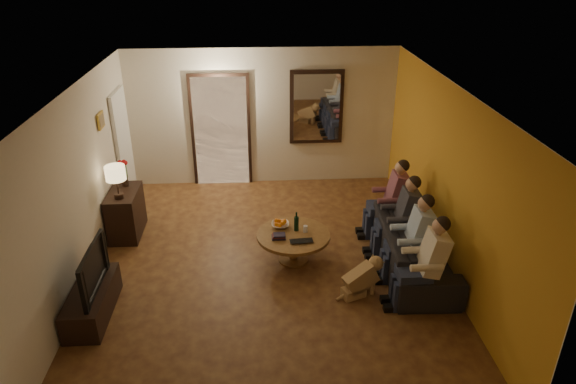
{
  "coord_description": "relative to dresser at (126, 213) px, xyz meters",
  "views": [
    {
      "loc": [
        -0.11,
        -6.29,
        4.25
      ],
      "look_at": [
        0.3,
        0.3,
        1.05
      ],
      "focal_mm": 32.0,
      "sensor_mm": 36.0,
      "label": 1
    }
  ],
  "objects": [
    {
      "name": "sofa",
      "position": [
        4.32,
        -1.21,
        -0.05
      ],
      "size": [
        2.25,
        0.95,
        0.65
      ],
      "primitive_type": "imported",
      "rotation": [
        0.0,
        0.0,
        1.53
      ],
      "color": "black",
      "rests_on": "floor"
    },
    {
      "name": "coffee_table",
      "position": [
        2.62,
        -0.95,
        -0.15
      ],
      "size": [
        1.21,
        1.21,
        0.45
      ],
      "primitive_type": "cylinder",
      "rotation": [
        0.0,
        0.0,
        0.14
      ],
      "color": "brown",
      "rests_on": "floor"
    },
    {
      "name": "right_wall",
      "position": [
        4.75,
        -1.08,
        0.92
      ],
      "size": [
        0.02,
        6.0,
        2.6
      ],
      "primitive_type": "cube",
      "color": "beige",
      "rests_on": "floor"
    },
    {
      "name": "framed_art",
      "position": [
        -0.22,
        0.22,
        1.47
      ],
      "size": [
        0.03,
        0.28,
        0.24
      ],
      "primitive_type": "cube",
      "color": "#B28C33",
      "rests_on": "left_wall"
    },
    {
      "name": "flower_vase",
      "position": [
        0.0,
        0.22,
        0.6
      ],
      "size": [
        0.14,
        0.14,
        0.44
      ],
      "primitive_type": null,
      "color": "red",
      "rests_on": "dresser"
    },
    {
      "name": "tv",
      "position": [
        0.0,
        -2.02,
        0.3
      ],
      "size": [
        1.0,
        0.13,
        0.58
      ],
      "primitive_type": "imported",
      "rotation": [
        0.0,
        0.0,
        1.57
      ],
      "color": "black",
      "rests_on": "tv_stand"
    },
    {
      "name": "mirror_frame",
      "position": [
        3.25,
        1.88,
        1.12
      ],
      "size": [
        1.0,
        0.05,
        1.4
      ],
      "primitive_type": "cube",
      "color": "black",
      "rests_on": "back_wall"
    },
    {
      "name": "bowl",
      "position": [
        2.44,
        -0.73,
        0.11
      ],
      "size": [
        0.26,
        0.26,
        0.06
      ],
      "primitive_type": "imported",
      "color": "white",
      "rests_on": "coffee_table"
    },
    {
      "name": "white_door",
      "position": [
        -0.21,
        1.22,
        0.64
      ],
      "size": [
        0.06,
        0.85,
        2.04
      ],
      "primitive_type": "cube",
      "color": "white",
      "rests_on": "floor"
    },
    {
      "name": "front_wall",
      "position": [
        2.25,
        -4.08,
        0.92
      ],
      "size": [
        5.0,
        0.02,
        2.6
      ],
      "primitive_type": "cube",
      "color": "beige",
      "rests_on": "floor"
    },
    {
      "name": "kitchen_doorway",
      "position": [
        1.45,
        1.9,
        0.67
      ],
      "size": [
        1.0,
        0.06,
        2.1
      ],
      "primitive_type": "cube",
      "color": "#FFE0A5",
      "rests_on": "floor"
    },
    {
      "name": "person_a",
      "position": [
        4.22,
        -2.11,
        0.22
      ],
      "size": [
        0.6,
        0.4,
        1.2
      ],
      "primitive_type": null,
      "color": "tan",
      "rests_on": "sofa"
    },
    {
      "name": "orange_accent",
      "position": [
        4.74,
        -1.08,
        0.92
      ],
      "size": [
        0.01,
        6.0,
        2.6
      ],
      "primitive_type": "cube",
      "color": "orange",
      "rests_on": "right_wall"
    },
    {
      "name": "person_c",
      "position": [
        4.22,
        -0.91,
        0.22
      ],
      "size": [
        0.6,
        0.4,
        1.2
      ],
      "primitive_type": null,
      "color": "tan",
      "rests_on": "sofa"
    },
    {
      "name": "art_canvas",
      "position": [
        -0.21,
        0.22,
        1.47
      ],
      "size": [
        0.01,
        0.22,
        0.18
      ],
      "primitive_type": "cube",
      "color": "brown",
      "rests_on": "left_wall"
    },
    {
      "name": "book_stack",
      "position": [
        2.4,
        -1.05,
        0.11
      ],
      "size": [
        0.2,
        0.15,
        0.07
      ],
      "primitive_type": null,
      "color": "black",
      "rests_on": "coffee_table"
    },
    {
      "name": "tv_stand",
      "position": [
        0.0,
        -2.02,
        -0.18
      ],
      "size": [
        0.45,
        1.17,
        0.39
      ],
      "primitive_type": "cube",
      "color": "black",
      "rests_on": "floor"
    },
    {
      "name": "person_b",
      "position": [
        4.22,
        -1.51,
        0.22
      ],
      "size": [
        0.6,
        0.4,
        1.2
      ],
      "primitive_type": null,
      "color": "tan",
      "rests_on": "sofa"
    },
    {
      "name": "back_wall",
      "position": [
        2.25,
        1.92,
        0.92
      ],
      "size": [
        5.0,
        0.02,
        2.6
      ],
      "primitive_type": "cube",
      "color": "beige",
      "rests_on": "floor"
    },
    {
      "name": "ceiling",
      "position": [
        2.25,
        -1.08,
        2.22
      ],
      "size": [
        5.0,
        6.0,
        0.01
      ],
      "primitive_type": "cube",
      "color": "white",
      "rests_on": "back_wall"
    },
    {
      "name": "laptop",
      "position": [
        2.72,
        -1.23,
        0.09
      ],
      "size": [
        0.34,
        0.23,
        0.03
      ],
      "primitive_type": "imported",
      "rotation": [
        0.0,
        0.0,
        0.07
      ],
      "color": "black",
      "rests_on": "coffee_table"
    },
    {
      "name": "dresser",
      "position": [
        0.0,
        0.0,
        0.0
      ],
      "size": [
        0.45,
        0.84,
        0.75
      ],
      "primitive_type": "cube",
      "color": "black",
      "rests_on": "floor"
    },
    {
      "name": "dog",
      "position": [
        3.45,
        -1.84,
        -0.1
      ],
      "size": [
        0.61,
        0.42,
        0.56
      ],
      "primitive_type": null,
      "rotation": [
        0.0,
        0.0,
        0.37
      ],
      "color": "tan",
      "rests_on": "floor"
    },
    {
      "name": "left_wall",
      "position": [
        -0.25,
        -1.08,
        0.92
      ],
      "size": [
        0.02,
        6.0,
        2.6
      ],
      "primitive_type": "cube",
      "color": "beige",
      "rests_on": "floor"
    },
    {
      "name": "oranges",
      "position": [
        2.44,
        -0.73,
        0.17
      ],
      "size": [
        0.2,
        0.2,
        0.08
      ],
      "primitive_type": null,
      "color": "orange",
      "rests_on": "bowl"
    },
    {
      "name": "wine_bottle",
      "position": [
        2.67,
        -0.85,
        0.23
      ],
      "size": [
        0.07,
        0.07,
        0.31
      ],
      "primitive_type": null,
      "color": "black",
      "rests_on": "coffee_table"
    },
    {
      "name": "wine_glass",
      "position": [
        2.8,
        -0.9,
        0.12
      ],
      "size": [
        0.06,
        0.06,
        0.1
      ],
      "primitive_type": "cylinder",
      "color": "silver",
      "rests_on": "coffee_table"
    },
    {
      "name": "person_d",
      "position": [
        4.22,
        -0.31,
        0.22
      ],
      "size": [
        0.6,
        0.4,
        1.2
      ],
      "primitive_type": null,
      "color": "tan",
      "rests_on": "sofa"
    },
    {
      "name": "fridge_glimpse",
      "position": [
        1.7,
        1.9,
        0.52
      ],
      "size": [
        0.45,
        0.03,
        1.7
      ],
      "primitive_type": "cube",
      "color": "silver",
      "rests_on": "floor"
    },
    {
      "name": "table_lamp",
      "position": [
        0.0,
        -0.22,
        0.65
      ],
      "size": [
        0.3,
        0.3,
        0.54
      ],
      "primitive_type": null,
      "color": "beige",
      "rests_on": "dresser"
    },
    {
      "name": "door_trim",
      "position": [
        1.45,
        1.89,
        0.67
      ],
      "size": [
        1.12,
        0.04,
        2.22
      ],
      "primitive_type": "cube",
      "color": "black",
      "rests_on": "floor"
    },
    {
      "name": "floor",
      "position": [
        2.25,
        -1.08,
        -0.38
      ],
      "size": [
        5.0,
        6.0,
        0.01
      ],
      "primitive_type": "cube",
      "color": "#472113",
      "rests_on": "ground"
    },
    {
      "name": "mirror_glass",
      "position": [
        3.25,
        1.85,
        1.12
      ],
      "size": [
        0.86,
        0.02,
        1.26
      ],
      "primitive_type": "cube",
      "color": "white",
      "rests_on": "back_wall"
    }
  ]
}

